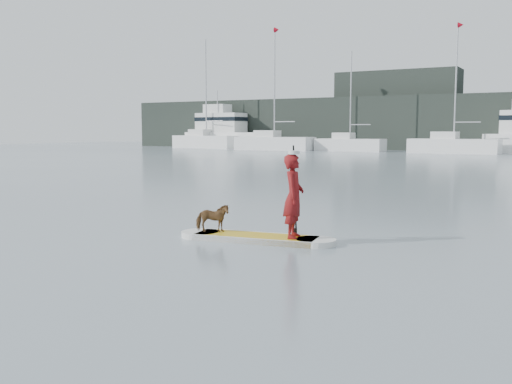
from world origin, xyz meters
The scene contains 13 objects.
ground centered at (0.00, 0.00, 0.00)m, with size 140.00×140.00×0.00m, color slate.
paddleboard centered at (3.00, -2.35, 0.06)m, with size 3.27×1.21×0.12m.
paddler centered at (3.78, -2.22, 0.95)m, with size 0.60×0.40×1.65m, color maroon.
white_cap centered at (3.78, -2.22, 1.81)m, with size 0.22×0.22×0.07m, color silver.
dog centered at (2.05, -2.51, 0.42)m, with size 0.32×0.70×0.59m, color brown.
paddle centered at (3.68, -1.95, 0.80)m, with size 0.10×0.30×2.00m.
sailboat_a centered at (-31.30, 45.93, 0.92)m, with size 9.36×4.15×13.13m.
sailboat_b centered at (-20.90, 44.05, 0.93)m, with size 9.04×2.90×13.35m.
sailboat_c centered at (-12.51, 45.30, 0.77)m, with size 7.32×2.60×10.43m.
sailboat_d centered at (-1.82, 44.52, 0.88)m, with size 8.45×3.04×12.25m.
motor_yacht_b centered at (-29.75, 47.87, 2.00)m, with size 10.92×4.04×7.13m.
shore_mass centered at (0.00, 53.00, 3.00)m, with size 90.00×6.00×6.00m, color black.
shore_building_west centered at (-10.00, 54.00, 4.50)m, with size 14.00×4.00×9.00m, color black.
Camera 1 is at (8.61, -12.29, 2.25)m, focal length 40.00 mm.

